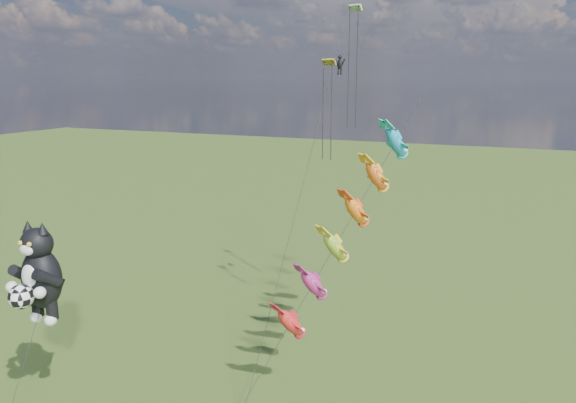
% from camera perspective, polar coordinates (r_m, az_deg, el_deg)
% --- Properties ---
extents(cat_kite_rig, '(2.95, 4.33, 11.92)m').
position_cam_1_polar(cat_kite_rig, '(34.86, -24.06, -6.66)').
color(cat_kite_rig, brown).
rests_on(cat_kite_rig, ground).
extents(fish_windsock_rig, '(7.67, 14.11, 18.48)m').
position_cam_1_polar(fish_windsock_rig, '(35.53, 5.82, -2.80)').
color(fish_windsock_rig, brown).
rests_on(fish_windsock_rig, ground).
extents(parafoil_rig, '(1.99, 17.51, 26.73)m').
position_cam_1_polar(parafoil_rig, '(41.49, 5.06, 12.54)').
color(parafoil_rig, brown).
rests_on(parafoil_rig, ground).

